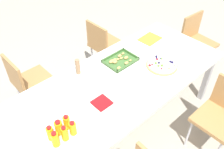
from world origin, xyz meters
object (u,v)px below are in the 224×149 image
(juice_bottle_0, at_px, (55,139))
(juice_bottle_3, at_px, (50,133))
(juice_bottle_5, at_px, (67,122))
(snack_tray, at_px, (120,60))
(party_table, at_px, (117,85))
(juice_bottle_2, at_px, (73,128))
(chair_end, at_px, (196,39))
(paper_folder, at_px, (150,39))
(napkin_stack, at_px, (102,103))
(fruit_pizza, at_px, (162,65))
(chair_near_right, at_px, (222,113))
(juice_bottle_4, at_px, (59,128))
(chair_far_right, at_px, (104,43))
(chair_far_left, at_px, (27,80))
(cardboard_tube, at_px, (78,67))
(juice_bottle_1, at_px, (65,133))
(plate_stack, at_px, (122,86))

(juice_bottle_0, relative_size, juice_bottle_3, 1.03)
(juice_bottle_5, bearing_deg, snack_tray, 20.20)
(party_table, distance_m, juice_bottle_2, 0.72)
(chair_end, height_order, paper_folder, chair_end)
(juice_bottle_5, bearing_deg, party_table, 10.71)
(juice_bottle_3, bearing_deg, paper_folder, 13.98)
(juice_bottle_5, bearing_deg, napkin_stack, 1.61)
(juice_bottle_3, height_order, fruit_pizza, juice_bottle_3)
(chair_near_right, bearing_deg, juice_bottle_0, 65.80)
(juice_bottle_4, bearing_deg, chair_far_right, 36.69)
(chair_far_left, bearing_deg, snack_tray, 49.37)
(cardboard_tube, bearing_deg, juice_bottle_2, -129.79)
(fruit_pizza, bearing_deg, napkin_stack, 177.98)
(chair_end, distance_m, cardboard_tube, 1.85)
(juice_bottle_3, distance_m, cardboard_tube, 0.79)
(juice_bottle_1, height_order, fruit_pizza, juice_bottle_1)
(juice_bottle_4, bearing_deg, juice_bottle_0, -137.17)
(juice_bottle_1, relative_size, plate_stack, 0.75)
(juice_bottle_4, distance_m, plate_stack, 0.73)
(chair_end, bearing_deg, juice_bottle_2, 11.28)
(cardboard_tube, bearing_deg, juice_bottle_5, -134.22)
(juice_bottle_2, xyz_separation_m, juice_bottle_3, (-0.16, 0.08, 0.00))
(party_table, bearing_deg, juice_bottle_0, -166.33)
(chair_end, height_order, napkin_stack, chair_end)
(juice_bottle_1, xyz_separation_m, plate_stack, (0.73, 0.12, -0.05))
(chair_far_right, bearing_deg, juice_bottle_5, -52.87)
(party_table, relative_size, cardboard_tube, 14.39)
(chair_end, bearing_deg, cardboard_tube, -4.71)
(cardboard_tube, distance_m, paper_folder, 1.04)
(juice_bottle_5, distance_m, napkin_stack, 0.38)
(juice_bottle_4, height_order, juice_bottle_5, same)
(chair_near_right, bearing_deg, chair_far_left, 34.22)
(juice_bottle_1, bearing_deg, party_table, 15.45)
(chair_far_left, bearing_deg, napkin_stack, 13.86)
(juice_bottle_2, height_order, cardboard_tube, cardboard_tube)
(juice_bottle_4, bearing_deg, juice_bottle_1, -89.02)
(juice_bottle_1, distance_m, paper_folder, 1.65)
(chair_near_right, height_order, juice_bottle_0, juice_bottle_0)
(juice_bottle_3, bearing_deg, chair_far_right, 35.18)
(cardboard_tube, bearing_deg, juice_bottle_0, -138.24)
(juice_bottle_3, distance_m, napkin_stack, 0.53)
(juice_bottle_2, bearing_deg, party_table, 16.98)
(chair_far_left, height_order, juice_bottle_4, juice_bottle_4)
(snack_tray, bearing_deg, juice_bottle_5, -159.80)
(chair_end, relative_size, snack_tray, 2.46)
(chair_far_left, distance_m, paper_folder, 1.53)
(juice_bottle_0, height_order, plate_stack, juice_bottle_0)
(chair_end, bearing_deg, paper_folder, -11.17)
(chair_end, bearing_deg, napkin_stack, 9.97)
(juice_bottle_0, distance_m, paper_folder, 1.73)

